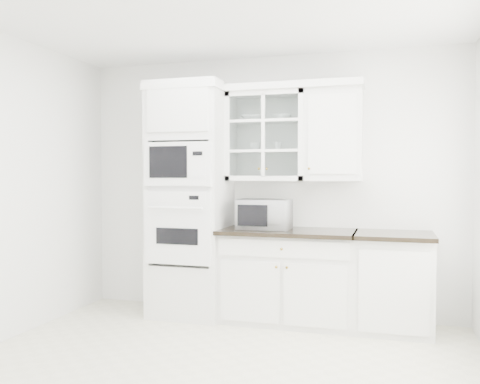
% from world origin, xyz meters
% --- Properties ---
extents(ground, '(4.00, 3.50, 0.01)m').
position_xyz_m(ground, '(0.00, 0.00, 0.01)').
color(ground, beige).
rests_on(ground, ground).
extents(room_shell, '(4.00, 3.50, 2.70)m').
position_xyz_m(room_shell, '(0.00, 0.43, 1.78)').
color(room_shell, white).
rests_on(room_shell, ground).
extents(oven_column, '(0.76, 0.68, 2.40)m').
position_xyz_m(oven_column, '(-0.75, 1.42, 1.20)').
color(oven_column, white).
rests_on(oven_column, ground).
extents(base_cabinet_run, '(1.32, 0.67, 0.92)m').
position_xyz_m(base_cabinet_run, '(0.28, 1.45, 0.46)').
color(base_cabinet_run, white).
rests_on(base_cabinet_run, ground).
extents(extra_base_cabinet, '(0.72, 0.67, 0.92)m').
position_xyz_m(extra_base_cabinet, '(1.28, 1.45, 0.46)').
color(extra_base_cabinet, white).
rests_on(extra_base_cabinet, ground).
extents(upper_cabinet_glass, '(0.80, 0.33, 0.90)m').
position_xyz_m(upper_cabinet_glass, '(0.03, 1.58, 1.85)').
color(upper_cabinet_glass, white).
rests_on(upper_cabinet_glass, room_shell).
extents(upper_cabinet_solid, '(0.55, 0.33, 0.90)m').
position_xyz_m(upper_cabinet_solid, '(0.71, 1.58, 1.85)').
color(upper_cabinet_solid, white).
rests_on(upper_cabinet_solid, room_shell).
extents(crown_molding, '(2.14, 0.38, 0.07)m').
position_xyz_m(crown_molding, '(-0.07, 1.56, 2.33)').
color(crown_molding, white).
rests_on(crown_molding, room_shell).
extents(countertop_microwave, '(0.51, 0.43, 0.30)m').
position_xyz_m(countertop_microwave, '(0.04, 1.44, 1.07)').
color(countertop_microwave, white).
rests_on(countertop_microwave, base_cabinet_run).
extents(bowl_a, '(0.29, 0.29, 0.06)m').
position_xyz_m(bowl_a, '(-0.13, 1.60, 2.04)').
color(bowl_a, white).
rests_on(bowl_a, upper_cabinet_glass).
extents(bowl_b, '(0.22, 0.22, 0.06)m').
position_xyz_m(bowl_b, '(0.18, 1.58, 2.04)').
color(bowl_b, white).
rests_on(bowl_b, upper_cabinet_glass).
extents(cup_a, '(0.11, 0.11, 0.08)m').
position_xyz_m(cup_a, '(-0.10, 1.60, 1.75)').
color(cup_a, white).
rests_on(cup_a, upper_cabinet_glass).
extents(cup_b, '(0.11, 0.11, 0.09)m').
position_xyz_m(cup_b, '(0.14, 1.57, 1.75)').
color(cup_b, white).
rests_on(cup_b, upper_cabinet_glass).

